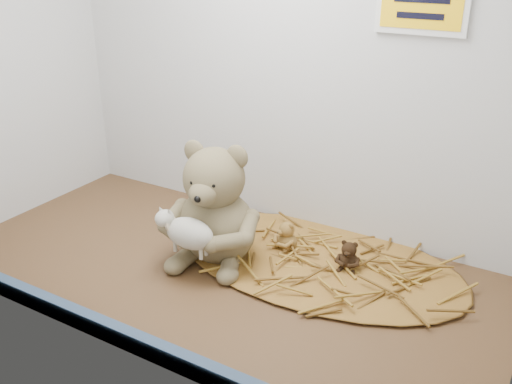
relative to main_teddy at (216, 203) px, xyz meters
The scene contains 7 objects.
alcove_shell 31.90cm from the main_teddy, 51.33° to the left, with size 120.40×60.20×90.40cm.
front_rail 35.91cm from the main_teddy, 84.58° to the right, with size 119.28×2.20×3.60cm, color #334662.
straw_bed 25.67cm from the main_teddy, 24.00° to the left, with size 67.08×38.95×1.30cm, color brown.
main_teddy is the anchor object (origin of this frame).
toy_lamb 10.19cm from the main_teddy, 90.00° to the right, with size 14.28×8.71×9.22cm, color beige, non-canonical shape.
mini_teddy_tan 18.02cm from the main_teddy, 36.30° to the left, with size 5.77×6.09×7.15cm, color olive, non-canonical shape.
mini_teddy_brown 30.51cm from the main_teddy, 17.36° to the left, with size 5.31×5.61×6.59cm, color black, non-canonical shape.
Camera 1 is at (61.11, -86.92, 65.34)cm, focal length 40.00 mm.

